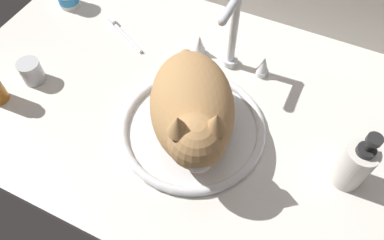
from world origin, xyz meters
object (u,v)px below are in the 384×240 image
sink_basin (192,128)px  metal_jar (31,72)px  soap_pump_bottle (354,165)px  toothbrush (124,34)px  cat (193,112)px  faucet (231,41)px

sink_basin → metal_jar: size_ratio=5.62×
soap_pump_bottle → toothbrush: (-65.94, 17.68, -5.55)cm
cat → toothbrush: size_ratio=2.36×
toothbrush → cat: bearing=-34.9°
sink_basin → cat: (1.14, -1.97, 9.35)cm
sink_basin → faucet: size_ratio=1.54×
sink_basin → cat: bearing=-60.0°
cat → toothbrush: 40.45cm
metal_jar → toothbrush: bearing=63.3°
cat → soap_pump_bottle: cat is taller
toothbrush → sink_basin: bearing=-33.4°
faucet → toothbrush: (-31.08, -1.99, -8.23)cm
metal_jar → sink_basin: bearing=4.7°
cat → soap_pump_bottle: size_ratio=2.18×
sink_basin → toothbrush: sink_basin is taller
metal_jar → toothbrush: size_ratio=0.40×
sink_basin → cat: cat is taller
sink_basin → soap_pump_bottle: size_ratio=2.07×
faucet → soap_pump_bottle: 40.11cm
metal_jar → toothbrush: 27.02cm
faucet → metal_jar: 50.75cm
faucet → cat: 24.55cm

